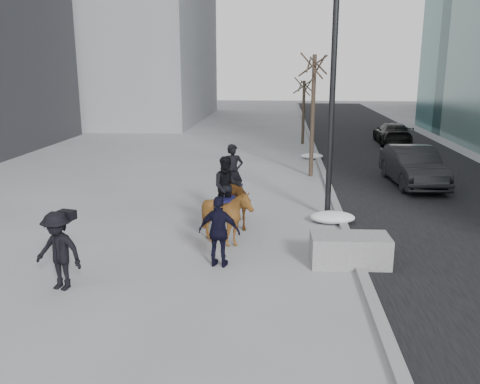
# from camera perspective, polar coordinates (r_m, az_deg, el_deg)

# --- Properties ---
(ground) EXTENTS (120.00, 120.00, 0.00)m
(ground) POSITION_cam_1_polar(r_m,az_deg,el_deg) (12.78, -0.44, -7.85)
(ground) COLOR gray
(ground) RESTS_ON ground
(road) EXTENTS (8.00, 90.00, 0.01)m
(road) POSITION_cam_1_polar(r_m,az_deg,el_deg) (23.11, 19.45, 1.34)
(road) COLOR black
(road) RESTS_ON ground
(curb) EXTENTS (0.25, 90.00, 0.12)m
(curb) POSITION_cam_1_polar(r_m,az_deg,el_deg) (22.40, 9.52, 1.72)
(curb) COLOR gray
(curb) RESTS_ON ground
(planter) EXTENTS (1.93, 1.01, 0.76)m
(planter) POSITION_cam_1_polar(r_m,az_deg,el_deg) (12.76, 12.22, -6.39)
(planter) COLOR #939396
(planter) RESTS_ON ground
(car_near) EXTENTS (1.90, 4.82, 1.56)m
(car_near) POSITION_cam_1_polar(r_m,az_deg,el_deg) (21.86, 18.86, 2.78)
(car_near) COLOR black
(car_near) RESTS_ON ground
(car_far) EXTENTS (1.97, 4.59, 1.32)m
(car_far) POSITION_cam_1_polar(r_m,az_deg,el_deg) (33.12, 16.72, 6.33)
(car_far) COLOR black
(car_far) RESTS_ON ground
(tree_near) EXTENTS (1.20, 1.20, 5.79)m
(tree_near) POSITION_cam_1_polar(r_m,az_deg,el_deg) (22.31, 8.18, 9.10)
(tree_near) COLOR #34261F
(tree_near) RESTS_ON ground
(tree_far) EXTENTS (1.20, 1.20, 4.29)m
(tree_far) POSITION_cam_1_polar(r_m,az_deg,el_deg) (31.81, 7.14, 9.21)
(tree_far) COLOR #3A2E22
(tree_far) RESTS_ON ground
(mounted_left) EXTENTS (1.41, 2.09, 2.48)m
(mounted_left) POSITION_cam_1_polar(r_m,az_deg,el_deg) (15.39, -0.82, -0.43)
(mounted_left) COLOR #502B10
(mounted_left) RESTS_ON ground
(mounted_right) EXTENTS (1.55, 1.67, 2.41)m
(mounted_right) POSITION_cam_1_polar(r_m,az_deg,el_deg) (13.71, -1.50, -2.04)
(mounted_right) COLOR #532D10
(mounted_right) RESTS_ON ground
(feeder) EXTENTS (1.08, 0.94, 1.75)m
(feeder) POSITION_cam_1_polar(r_m,az_deg,el_deg) (12.25, -2.34, -4.48)
(feeder) COLOR black
(feeder) RESTS_ON ground
(camera_crew) EXTENTS (1.26, 0.92, 1.75)m
(camera_crew) POSITION_cam_1_polar(r_m,az_deg,el_deg) (11.69, -19.71, -6.20)
(camera_crew) COLOR black
(camera_crew) RESTS_ON ground
(lamppost) EXTENTS (0.25, 0.91, 9.09)m
(lamppost) POSITION_cam_1_polar(r_m,az_deg,el_deg) (16.10, 10.49, 14.63)
(lamppost) COLOR black
(lamppost) RESTS_ON ground
(snow_piles) EXTENTS (1.40, 11.97, 0.35)m
(snow_piles) POSITION_cam_1_polar(r_m,az_deg,el_deg) (19.94, 9.24, 0.52)
(snow_piles) COLOR white
(snow_piles) RESTS_ON ground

